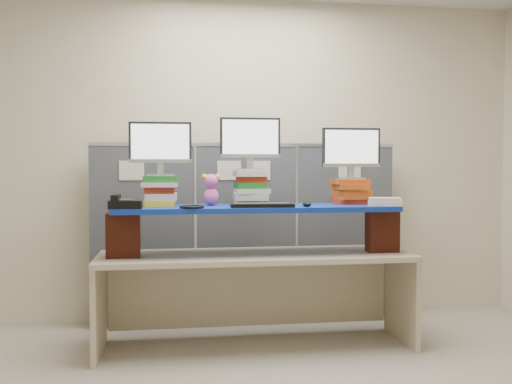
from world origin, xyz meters
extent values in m
cube|color=beige|center=(0.00, 0.00, 1.40)|extent=(5.00, 4.00, 2.80)
cube|color=#40444B|center=(-0.87, 1.78, 0.75)|extent=(0.85, 0.05, 1.50)
cube|color=#40444B|center=(0.00, 1.78, 0.75)|extent=(0.85, 0.05, 1.50)
cube|color=#40444B|center=(0.87, 1.78, 0.75)|extent=(0.85, 0.05, 1.50)
cube|color=silver|center=(0.00, 1.78, 1.51)|extent=(2.60, 0.06, 0.03)
cube|color=silver|center=(-0.95, 1.75, 1.30)|extent=(0.20, 0.00, 0.16)
cube|color=silver|center=(-0.15, 1.75, 1.30)|extent=(0.20, 0.00, 0.16)
cube|color=silver|center=(0.10, 1.75, 1.30)|extent=(0.20, 0.00, 0.16)
cube|color=silver|center=(0.90, 1.75, 1.30)|extent=(0.20, 0.00, 0.16)
cube|color=#C6B697|center=(-0.03, 1.10, 0.68)|extent=(2.30, 0.70, 0.04)
cube|color=#C6B697|center=(-1.15, 1.12, 0.33)|extent=(0.05, 0.62, 0.66)
cube|color=#C6B697|center=(1.10, 1.09, 0.33)|extent=(0.05, 0.62, 0.66)
cube|color=maroon|center=(-0.97, 1.07, 0.85)|extent=(0.23, 0.13, 0.31)
cube|color=maroon|center=(0.92, 1.04, 0.85)|extent=(0.23, 0.13, 0.31)
cube|color=navy|center=(-0.03, 1.10, 1.03)|extent=(2.05, 0.54, 0.04)
cube|color=yellow|center=(-0.72, 1.23, 1.07)|extent=(0.24, 0.29, 0.04)
cube|color=silver|center=(-0.71, 1.23, 1.11)|extent=(0.23, 0.28, 0.05)
cube|color=#B42B14|center=(-0.72, 1.24, 1.16)|extent=(0.22, 0.27, 0.05)
cube|color=silver|center=(-0.72, 1.22, 1.20)|extent=(0.27, 0.29, 0.03)
cube|color=#1E7027|center=(-0.71, 1.24, 1.24)|extent=(0.26, 0.28, 0.05)
cube|color=yellow|center=(-0.06, 1.23, 1.06)|extent=(0.23, 0.28, 0.04)
cube|color=silver|center=(-0.05, 1.22, 1.11)|extent=(0.25, 0.30, 0.05)
cube|color=silver|center=(-0.04, 1.21, 1.15)|extent=(0.24, 0.28, 0.04)
cube|color=#1E7027|center=(-0.05, 1.22, 1.19)|extent=(0.22, 0.27, 0.05)
cube|color=#B42B14|center=(-0.04, 1.23, 1.24)|extent=(0.23, 0.28, 0.04)
cube|color=silver|center=(-0.06, 1.22, 1.28)|extent=(0.21, 0.29, 0.04)
cube|color=#B42B14|center=(0.74, 1.21, 1.07)|extent=(0.25, 0.27, 0.04)
cube|color=#BB4B11|center=(0.74, 1.20, 1.10)|extent=(0.24, 0.28, 0.04)
cube|color=#BB4B11|center=(0.74, 1.21, 1.14)|extent=(0.24, 0.28, 0.04)
cube|color=#BB4B11|center=(0.72, 1.20, 1.18)|extent=(0.24, 0.30, 0.04)
cube|color=#BB4B11|center=(0.72, 1.21, 1.22)|extent=(0.25, 0.28, 0.04)
cube|color=#A1A1A6|center=(-0.71, 1.23, 1.27)|extent=(0.20, 0.13, 0.01)
cube|color=#A1A1A6|center=(-0.71, 1.23, 1.32)|extent=(0.05, 0.04, 0.08)
cube|color=black|center=(-0.71, 1.23, 1.51)|extent=(0.45, 0.04, 0.30)
cube|color=silver|center=(-0.71, 1.21, 1.51)|extent=(0.42, 0.01, 0.26)
cube|color=#A1A1A6|center=(-0.05, 1.22, 1.31)|extent=(0.20, 0.13, 0.01)
cube|color=#A1A1A6|center=(-0.05, 1.22, 1.36)|extent=(0.05, 0.04, 0.08)
cube|color=black|center=(-0.05, 1.22, 1.55)|extent=(0.45, 0.04, 0.30)
cube|color=silver|center=(-0.05, 1.20, 1.55)|extent=(0.42, 0.01, 0.26)
cube|color=#A1A1A6|center=(0.73, 1.21, 1.24)|extent=(0.20, 0.13, 0.01)
cube|color=#A1A1A6|center=(0.73, 1.21, 1.29)|extent=(0.05, 0.04, 0.08)
cube|color=black|center=(0.73, 1.21, 1.48)|extent=(0.45, 0.04, 0.30)
cube|color=silver|center=(0.73, 1.19, 1.48)|extent=(0.42, 0.01, 0.26)
cube|color=black|center=(-0.01, 0.95, 1.06)|extent=(0.46, 0.18, 0.02)
cube|color=#333335|center=(-0.01, 0.95, 1.07)|extent=(0.39, 0.13, 0.00)
ellipsoid|color=black|center=(0.32, 0.96, 1.06)|extent=(0.09, 0.12, 0.03)
cube|color=black|center=(-0.95, 0.98, 1.07)|extent=(0.23, 0.20, 0.06)
cube|color=#333335|center=(-0.95, 0.98, 1.11)|extent=(0.11, 0.11, 0.01)
cube|color=black|center=(-1.01, 0.98, 1.12)|extent=(0.05, 0.20, 0.04)
torus|color=black|center=(-0.50, 0.93, 1.06)|extent=(0.20, 0.20, 0.02)
ellipsoid|color=pink|center=(-0.35, 1.19, 1.11)|extent=(0.11, 0.10, 0.13)
sphere|color=pink|center=(-0.35, 1.19, 1.23)|extent=(0.10, 0.10, 0.10)
sphere|color=yellow|center=(-0.39, 1.19, 1.26)|extent=(0.04, 0.04, 0.04)
sphere|color=yellow|center=(-0.30, 1.19, 1.26)|extent=(0.04, 0.04, 0.04)
cube|color=beige|center=(0.91, 0.98, 1.06)|extent=(0.28, 0.25, 0.03)
cube|color=beige|center=(0.91, 0.98, 1.09)|extent=(0.27, 0.24, 0.03)
camera|label=1|loc=(-0.68, -2.99, 1.33)|focal=40.00mm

